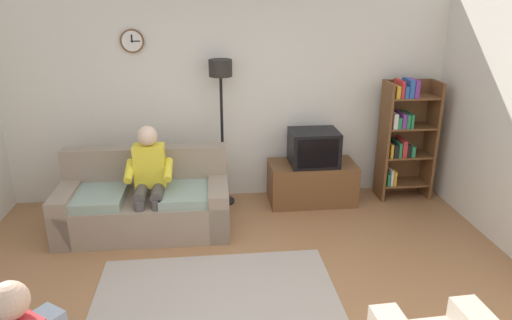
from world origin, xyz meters
TOP-DOWN VIEW (x-y plane):
  - ground_plane at (0.00, 0.00)m, footprint 12.00×12.00m
  - back_wall_assembly at (-0.00, 2.66)m, footprint 6.20×0.17m
  - couch at (-1.03, 1.72)m, footprint 1.91×0.90m
  - tv_stand at (1.04, 2.25)m, footprint 1.10×0.56m
  - tv at (1.04, 2.23)m, footprint 0.60×0.49m
  - bookshelf at (2.25, 2.32)m, footprint 0.68×0.36m
  - floor_lamp at (-0.10, 2.35)m, footprint 0.28×0.28m
  - area_rug at (-0.26, 0.17)m, footprint 2.20×1.70m
  - person_on_couch at (-0.94, 1.61)m, footprint 0.51×0.54m

SIDE VIEW (x-z plane):
  - ground_plane at x=0.00m, z-range 0.00..0.00m
  - area_rug at x=-0.26m, z-range 0.00..0.01m
  - tv_stand at x=1.04m, z-range 0.00..0.53m
  - couch at x=-1.03m, z-range -0.14..0.76m
  - person_on_couch at x=-0.94m, z-range 0.08..1.32m
  - tv at x=1.04m, z-range 0.53..0.97m
  - bookshelf at x=2.25m, z-range 0.05..1.64m
  - back_wall_assembly at x=0.00m, z-range 0.00..2.70m
  - floor_lamp at x=-0.10m, z-range 0.53..2.38m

